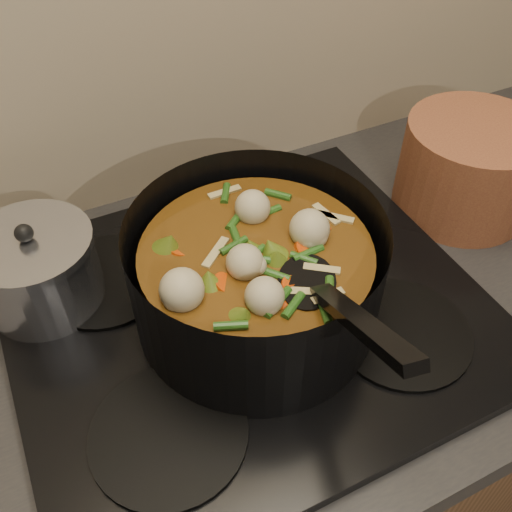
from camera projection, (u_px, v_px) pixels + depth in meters
name	position (u px, v px, depth m)	size (l,w,h in m)	color
counter	(250.00, 463.00, 1.11)	(2.64, 0.64, 0.91)	brown
stovetop	(247.00, 310.00, 0.78)	(0.62, 0.54, 0.03)	black
stockpot	(256.00, 277.00, 0.71)	(0.40, 0.47, 0.23)	black
saucepan	(38.00, 270.00, 0.75)	(0.16, 0.16, 0.13)	silver
terracotta_crock	(468.00, 168.00, 0.90)	(0.21, 0.21, 0.15)	brown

